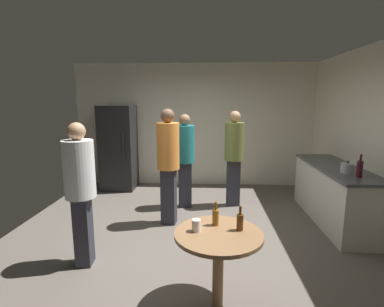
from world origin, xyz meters
The scene contains 14 objects.
ground_plane centered at (0.00, 0.00, -0.05)m, with size 5.20×5.20×0.10m, color #5B544C.
wall_back centered at (0.00, 2.63, 1.35)m, with size 5.32×0.06×2.70m, color silver.
refrigerator centered at (-1.63, 2.20, 0.90)m, with size 0.70×0.68×1.80m.
kitchen_counter centered at (2.28, 0.61, 0.45)m, with size 0.64×2.05×0.90m.
kettle centered at (2.23, 0.17, 0.97)m, with size 0.24×0.17×0.18m.
wine_bottle_on_counter centered at (2.28, -0.06, 1.02)m, with size 0.08×0.08×0.31m.
foreground_table centered at (0.38, -1.45, 0.63)m, with size 0.80×0.80×0.73m.
beer_bottle_amber centered at (0.36, -1.29, 0.82)m, with size 0.06×0.06×0.23m.
beer_bottle_brown centered at (0.57, -1.39, 0.82)m, with size 0.06×0.06×0.23m.
plastic_cup_white centered at (0.18, -1.43, 0.79)m, with size 0.08×0.08×0.11m, color white.
person_in_olive_shirt centered at (0.76, 1.26, 1.01)m, with size 0.38×0.38×1.72m.
person_in_white_shirt centered at (-1.15, -0.80, 0.98)m, with size 0.37×0.37×1.67m.
person_in_orange_shirt centered at (-0.31, 0.39, 1.05)m, with size 0.39×0.39×1.78m.
person_in_teal_shirt centered at (-0.12, 1.14, 0.98)m, with size 0.40×0.40×1.67m.
Camera 1 is at (0.27, -3.89, 1.90)m, focal length 27.23 mm.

